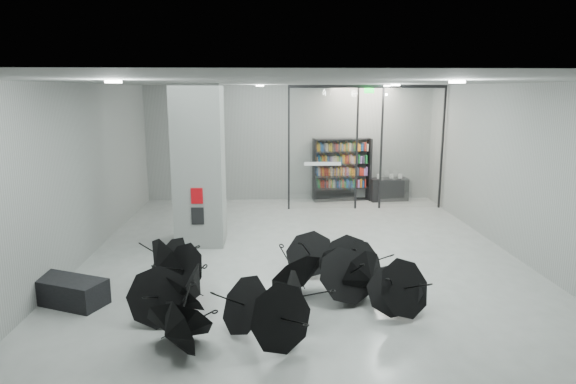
{
  "coord_description": "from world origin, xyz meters",
  "views": [
    {
      "loc": [
        -0.82,
        -10.38,
        3.86
      ],
      "look_at": [
        -0.3,
        1.5,
        1.4
      ],
      "focal_mm": 31.01,
      "sensor_mm": 36.0,
      "label": 1
    }
  ],
  "objects_px": {
    "column": "(199,165)",
    "umbrella_cluster": "(270,289)",
    "bench": "(67,291)",
    "bookshelf": "(342,170)",
    "shop_counter": "(388,189)"
  },
  "relations": [
    {
      "from": "shop_counter",
      "to": "bookshelf",
      "type": "bearing_deg",
      "value": 169.66
    },
    {
      "from": "column",
      "to": "umbrella_cluster",
      "type": "relative_size",
      "value": 0.69
    },
    {
      "from": "column",
      "to": "umbrella_cluster",
      "type": "bearing_deg",
      "value": -66.23
    },
    {
      "from": "bench",
      "to": "bookshelf",
      "type": "bearing_deg",
      "value": 76.71
    },
    {
      "from": "column",
      "to": "umbrella_cluster",
      "type": "height_order",
      "value": "column"
    },
    {
      "from": "column",
      "to": "bench",
      "type": "distance_m",
      "value": 4.53
    },
    {
      "from": "bookshelf",
      "to": "column",
      "type": "bearing_deg",
      "value": -141.98
    },
    {
      "from": "bench",
      "to": "umbrella_cluster",
      "type": "height_order",
      "value": "umbrella_cluster"
    },
    {
      "from": "umbrella_cluster",
      "to": "column",
      "type": "bearing_deg",
      "value": 113.77
    },
    {
      "from": "bench",
      "to": "bookshelf",
      "type": "xyz_separation_m",
      "value": [
        6.32,
        8.41,
        0.86
      ]
    },
    {
      "from": "column",
      "to": "umbrella_cluster",
      "type": "xyz_separation_m",
      "value": [
        1.73,
        -3.92,
        -1.68
      ]
    },
    {
      "from": "shop_counter",
      "to": "umbrella_cluster",
      "type": "height_order",
      "value": "umbrella_cluster"
    },
    {
      "from": "column",
      "to": "bookshelf",
      "type": "xyz_separation_m",
      "value": [
        4.32,
        4.75,
        -0.91
      ]
    },
    {
      "from": "shop_counter",
      "to": "umbrella_cluster",
      "type": "xyz_separation_m",
      "value": [
        -4.25,
        -8.56,
        -0.08
      ]
    },
    {
      "from": "column",
      "to": "bookshelf",
      "type": "relative_size",
      "value": 1.83
    }
  ]
}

